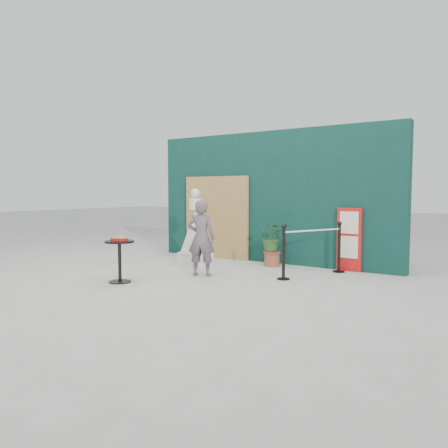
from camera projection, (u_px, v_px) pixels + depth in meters
ground at (185, 286)px, 7.55m from camera, size 60.00×60.00×0.00m
back_wall at (271, 197)px, 10.05m from camera, size 6.00×0.30×3.00m
bamboo_fence at (216, 217)px, 10.69m from camera, size 1.80×0.08×2.00m
woman at (201, 238)px, 8.41m from camera, size 0.63×0.52×1.48m
menu_board at (349, 240)px, 8.89m from camera, size 0.50×0.07×1.30m
statue at (195, 235)px, 9.53m from camera, size 0.66×0.66×1.69m
cafe_table at (120, 255)px, 7.81m from camera, size 0.52×0.52×0.75m
food_basket at (119, 239)px, 7.79m from camera, size 0.26×0.19×0.11m
planter at (272, 242)px, 9.51m from camera, size 0.55×0.48×0.93m
stanchion_barrier at (313, 250)px, 8.43m from camera, size 0.84×1.54×1.03m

